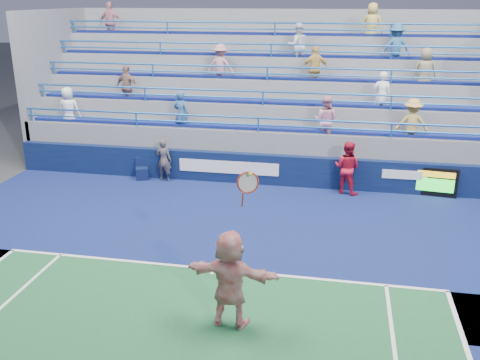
% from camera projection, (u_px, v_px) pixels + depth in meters
% --- Properties ---
extents(ground, '(120.00, 120.00, 0.00)m').
position_uv_depth(ground, '(214.00, 270.00, 13.10)').
color(ground, '#333538').
extents(sponsor_wall, '(18.00, 0.32, 1.10)m').
position_uv_depth(sponsor_wall, '(257.00, 169.00, 18.95)').
color(sponsor_wall, '#0A1339').
rests_on(sponsor_wall, ground).
extents(bleacher_stand, '(18.00, 5.60, 6.13)m').
position_uv_depth(bleacher_stand, '(272.00, 119.00, 22.13)').
color(bleacher_stand, slate).
rests_on(bleacher_stand, ground).
extents(serve_speed_board, '(1.44, 0.32, 0.99)m').
position_uv_depth(serve_speed_board, '(435.00, 182.00, 17.77)').
color(serve_speed_board, black).
rests_on(serve_speed_board, ground).
extents(judge_chair, '(0.57, 0.59, 0.79)m').
position_uv_depth(judge_chair, '(142.00, 173.00, 19.51)').
color(judge_chair, '#0C153A').
rests_on(judge_chair, ground).
extents(tennis_player, '(1.96, 0.76, 3.31)m').
position_uv_depth(tennis_player, '(230.00, 279.00, 10.62)').
color(tennis_player, white).
rests_on(tennis_player, ground).
extents(line_judge, '(0.60, 0.42, 1.55)m').
position_uv_depth(line_judge, '(164.00, 160.00, 19.20)').
color(line_judge, '#121B33').
rests_on(line_judge, ground).
extents(ball_girl, '(1.07, 0.96, 1.82)m').
position_uv_depth(ball_girl, '(347.00, 168.00, 17.92)').
color(ball_girl, red).
rests_on(ball_girl, ground).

